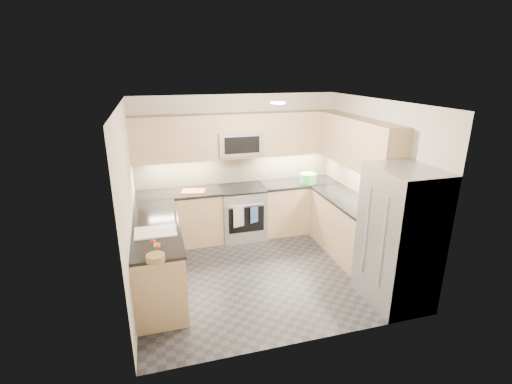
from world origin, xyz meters
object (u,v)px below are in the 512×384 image
object	(u,v)px
gas_range	(242,213)
refrigerator	(399,237)
utensil_bowl	(308,178)
cutting_board	(193,191)
microwave	(239,143)
fruit_basket	(155,258)

from	to	relation	value
gas_range	refrigerator	size ratio (longest dim) A/B	0.51
refrigerator	utensil_bowl	bearing A→B (deg)	95.58
utensil_bowl	gas_range	bearing A→B (deg)	176.16
gas_range	cutting_board	distance (m)	0.98
refrigerator	cutting_board	xyz separation A→B (m)	(-2.29, 2.42, 0.05)
refrigerator	cutting_board	bearing A→B (deg)	133.49
microwave	fruit_basket	distance (m)	2.93
refrigerator	fruit_basket	world-z (taller)	refrigerator
microwave	refrigerator	distance (m)	3.04
gas_range	refrigerator	world-z (taller)	refrigerator
gas_range	utensil_bowl	world-z (taller)	utensil_bowl
cutting_board	fruit_basket	distance (m)	2.37
utensil_bowl	cutting_board	world-z (taller)	utensil_bowl
gas_range	fruit_basket	xyz separation A→B (m)	(-1.52, -2.27, 0.52)
utensil_bowl	fruit_basket	world-z (taller)	utensil_bowl
cutting_board	fruit_basket	world-z (taller)	fruit_basket
microwave	cutting_board	bearing A→B (deg)	-171.08
gas_range	microwave	distance (m)	1.25
microwave	refrigerator	bearing A→B (deg)	-60.38
fruit_basket	microwave	bearing A→B (deg)	57.70
refrigerator	fruit_basket	size ratio (longest dim) A/B	8.88
microwave	cutting_board	size ratio (longest dim) A/B	2.00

